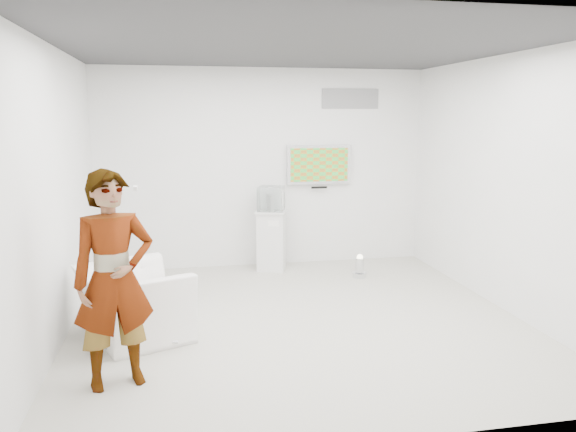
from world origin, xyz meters
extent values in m
cube|color=#ACAA9E|center=(0.00, 0.00, 0.01)|extent=(5.00, 5.00, 0.01)
cube|color=#323235|center=(0.00, 0.00, 3.00)|extent=(5.00, 5.00, 0.01)
cube|color=silver|center=(0.00, 2.50, 1.50)|extent=(5.00, 0.01, 3.00)
cube|color=silver|center=(0.00, -2.50, 1.50)|extent=(5.00, 0.01, 3.00)
cube|color=silver|center=(-2.50, 0.00, 1.50)|extent=(0.01, 5.00, 3.00)
cube|color=silver|center=(2.50, 0.00, 1.50)|extent=(0.01, 5.00, 3.00)
cube|color=silver|center=(0.85, 2.45, 1.55)|extent=(1.00, 0.08, 0.60)
cube|color=gray|center=(1.35, 2.49, 2.55)|extent=(0.90, 0.02, 0.30)
imported|color=white|center=(-1.84, -1.22, 0.93)|extent=(0.78, 0.63, 1.86)
imported|color=white|center=(-1.79, -0.15, 0.37)|extent=(1.33, 1.41, 0.73)
cube|color=silver|center=(0.06, 2.18, 0.45)|extent=(0.55, 0.55, 0.90)
cylinder|color=silver|center=(1.23, 1.51, 0.16)|extent=(0.24, 0.24, 0.32)
cube|color=silver|center=(0.06, 2.18, 1.08)|extent=(0.46, 0.46, 0.36)
cube|color=silver|center=(0.06, 2.18, 1.02)|extent=(0.07, 0.18, 0.25)
cube|color=silver|center=(-1.65, -1.00, 1.68)|extent=(0.04, 0.13, 0.03)
camera|label=1|loc=(-1.28, -5.95, 2.29)|focal=35.00mm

